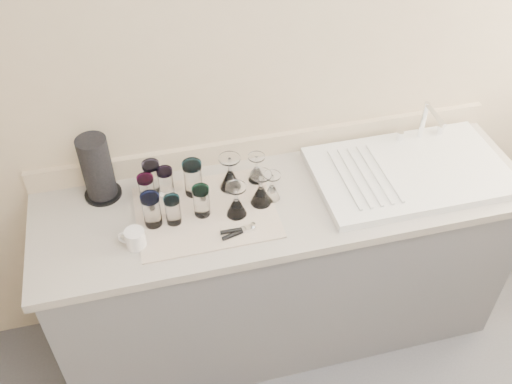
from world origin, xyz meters
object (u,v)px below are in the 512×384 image
object	(u,v)px
can_opener	(238,231)
white_mug	(135,239)
goblet_front_left	(236,205)
goblet_back_right	(256,172)
goblet_extra	(272,190)
paper_towel_roll	(97,169)
sink_unit	(410,171)
tumbler_blue	(173,210)
tumbler_magenta	(152,210)
tumbler_lavender	(201,201)
goblet_back_left	(230,177)
tumbler_cyan	(166,182)
tumbler_extra	(152,177)
tumbler_teal	(147,189)
goblet_front_right	(261,193)
tumbler_purple	(193,178)

from	to	relation	value
can_opener	white_mug	xyz separation A→B (m)	(-0.39, 0.04, 0.02)
goblet_front_left	can_opener	xyz separation A→B (m)	(-0.02, -0.10, -0.04)
goblet_back_right	can_opener	world-z (taller)	goblet_back_right
goblet_extra	paper_towel_roll	bearing A→B (deg)	163.70
goblet_front_left	goblet_back_right	bearing A→B (deg)	54.84
sink_unit	goblet_front_left	world-z (taller)	sink_unit
white_mug	paper_towel_roll	world-z (taller)	paper_towel_roll
goblet_front_left	goblet_extra	size ratio (longest dim) A/B	1.18
paper_towel_roll	tumbler_blue	bearing A→B (deg)	-41.72
tumbler_magenta	tumbler_blue	world-z (taller)	tumbler_magenta
tumbler_lavender	goblet_back_left	size ratio (longest dim) A/B	0.85
goblet_front_left	goblet_extra	distance (m)	0.17
goblet_extra	goblet_front_left	bearing A→B (deg)	-160.58
tumbler_cyan	tumbler_extra	xyz separation A→B (m)	(-0.05, 0.04, 0.01)
tumbler_teal	tumbler_lavender	distance (m)	0.23
goblet_front_right	tumbler_blue	bearing A→B (deg)	-176.43
tumbler_purple	can_opener	size ratio (longest dim) A/B	1.15
goblet_back_right	can_opener	size ratio (longest dim) A/B	0.93
tumbler_teal	goblet_back_left	distance (m)	0.34
tumbler_blue	goblet_back_right	size ratio (longest dim) A/B	0.98
paper_towel_roll	goblet_back_right	bearing A→B (deg)	-6.45
white_mug	paper_towel_roll	bearing A→B (deg)	108.07
tumbler_extra	tumbler_lavender	bearing A→B (deg)	-47.64
tumbler_extra	white_mug	size ratio (longest dim) A/B	1.24
goblet_back_left	goblet_back_right	bearing A→B (deg)	9.91
goblet_front_left	paper_towel_roll	world-z (taller)	paper_towel_roll
goblet_extra	goblet_back_right	bearing A→B (deg)	105.00
goblet_back_right	can_opener	distance (m)	0.32
tumbler_purple	goblet_extra	size ratio (longest dim) A/B	1.27
tumbler_blue	goblet_front_right	world-z (taller)	goblet_front_right
tumbler_teal	paper_towel_roll	distance (m)	0.21
tumbler_blue	goblet_extra	xyz separation A→B (m)	(0.41, 0.04, -0.02)
goblet_front_right	goblet_extra	distance (m)	0.05
tumbler_lavender	goblet_back_left	distance (m)	0.19
goblet_back_right	goblet_front_right	xyz separation A→B (m)	(-0.02, -0.14, 0.01)
tumbler_teal	tumbler_blue	bearing A→B (deg)	-58.46
tumbler_magenta	goblet_back_left	world-z (taller)	goblet_back_left
tumbler_extra	paper_towel_roll	bearing A→B (deg)	171.64
tumbler_magenta	tumbler_extra	world-z (taller)	tumbler_magenta
can_opener	tumbler_blue	bearing A→B (deg)	152.18
tumbler_teal	goblet_extra	distance (m)	0.50
sink_unit	tumbler_magenta	distance (m)	1.10
tumbler_extra	goblet_front_right	xyz separation A→B (m)	(0.41, -0.18, -0.02)
goblet_back_right	goblet_extra	world-z (taller)	goblet_back_right
tumbler_purple	tumbler_magenta	bearing A→B (deg)	-143.15
tumbler_extra	white_mug	xyz separation A→B (m)	(-0.10, -0.29, -0.04)
goblet_back_left	goblet_front_left	distance (m)	0.16
can_opener	tumbler_teal	bearing A→B (deg)	140.52
tumbler_purple	goblet_back_right	world-z (taller)	tumbler_purple
goblet_back_right	goblet_extra	size ratio (longest dim) A/B	1.03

